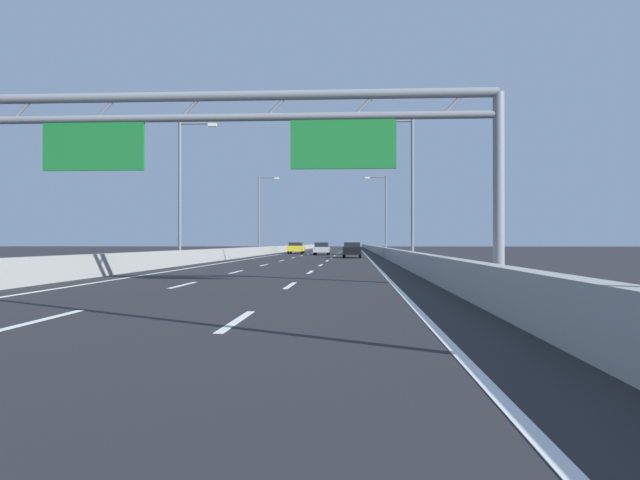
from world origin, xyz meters
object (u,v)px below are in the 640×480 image
at_px(streetlamp_left_far, 261,210).
at_px(black_car, 352,250).
at_px(streetlamp_left_mid, 183,183).
at_px(streetlamp_right_far, 384,210).
at_px(sign_gantry, 230,137).
at_px(green_car, 352,248).
at_px(yellow_car, 296,248).
at_px(silver_car, 322,249).
at_px(streetlamp_right_mid, 409,182).

xyz_separation_m(streetlamp_left_far, black_car, (11.17, -15.87, -4.64)).
bearing_deg(streetlamp_left_mid, streetlamp_right_far, 65.74).
height_order(sign_gantry, green_car, sign_gantry).
bearing_deg(yellow_car, green_car, -30.30).
xyz_separation_m(yellow_car, silver_car, (3.75, -7.77, -0.01)).
bearing_deg(green_car, yellow_car, 149.70).
bearing_deg(silver_car, sign_gantry, -90.31).
xyz_separation_m(streetlamp_right_far, green_car, (-3.85, 0.38, -4.65)).
distance_m(sign_gantry, silver_car, 50.13).
height_order(streetlamp_left_mid, streetlamp_right_mid, same).
xyz_separation_m(streetlamp_right_mid, yellow_car, (-11.07, 37.73, -4.63)).
distance_m(streetlamp_left_mid, green_car, 35.60).
relative_size(streetlamp_right_mid, green_car, 2.08).
bearing_deg(streetlamp_right_mid, streetlamp_right_far, 90.00).
bearing_deg(streetlamp_right_far, streetlamp_right_mid, -90.00).
relative_size(streetlamp_left_mid, streetlamp_right_far, 1.00).
bearing_deg(green_car, streetlamp_left_far, -178.02).
bearing_deg(streetlamp_right_far, sign_gantry, -98.13).
distance_m(streetlamp_left_mid, yellow_car, 38.21).
xyz_separation_m(sign_gantry, streetlamp_right_mid, (7.59, 20.00, 0.55)).
height_order(green_car, silver_car, green_car).
bearing_deg(streetlamp_left_mid, green_car, 71.70).
xyz_separation_m(yellow_car, black_car, (7.31, -20.48, -0.01)).
distance_m(sign_gantry, streetlamp_left_far, 53.64).
xyz_separation_m(streetlamp_left_mid, streetlamp_left_far, (0.00, 33.13, 0.00)).
height_order(streetlamp_right_mid, black_car, streetlamp_right_mid).
bearing_deg(green_car, streetlamp_right_mid, -83.44).
distance_m(streetlamp_left_far, silver_car, 9.46).
height_order(sign_gantry, streetlamp_left_mid, streetlamp_left_mid).
distance_m(sign_gantry, yellow_car, 57.98).
height_order(streetlamp_left_mid, yellow_car, streetlamp_left_mid).
height_order(sign_gantry, streetlamp_left_far, streetlamp_left_far).
height_order(sign_gantry, streetlamp_right_mid, streetlamp_right_mid).
distance_m(sign_gantry, streetlamp_right_far, 53.67).
bearing_deg(streetlamp_left_far, yellow_car, 50.03).
height_order(streetlamp_right_mid, streetlamp_right_far, same).
bearing_deg(green_car, streetlamp_left_mid, -108.30).
bearing_deg(yellow_car, sign_gantry, -86.55).
xyz_separation_m(sign_gantry, streetlamp_left_far, (-7.34, 53.13, 0.55)).
bearing_deg(streetlamp_right_far, green_car, 174.32).
xyz_separation_m(sign_gantry, green_car, (3.74, 53.51, -4.10)).
relative_size(green_car, black_car, 1.11).
relative_size(streetlamp_left_mid, green_car, 2.08).
distance_m(streetlamp_left_far, yellow_car, 7.59).
height_order(streetlamp_left_mid, streetlamp_right_far, same).
relative_size(green_car, silver_car, 1.05).
relative_size(sign_gantry, streetlamp_left_mid, 1.83).
bearing_deg(sign_gantry, streetlamp_right_mid, 69.22).
relative_size(black_car, silver_car, 0.94).
bearing_deg(silver_car, streetlamp_left_mid, -104.25).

